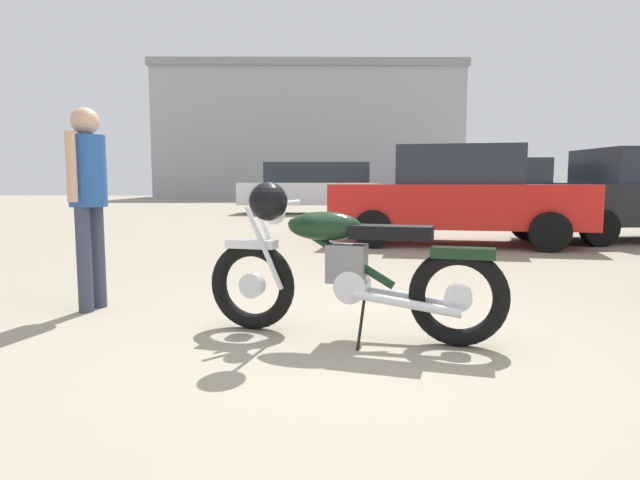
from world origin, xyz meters
TOP-DOWN VIEW (x-y plane):
  - ground_plane at (0.00, 0.00)m, footprint 80.00×80.00m
  - vintage_motorcycle at (-0.01, 0.19)m, footprint 2.06×0.73m
  - bystander at (-2.12, 0.82)m, footprint 0.30×0.46m
  - silver_sedan_mid at (1.70, 5.96)m, footprint 4.36×2.25m
  - pale_sedan_back at (-1.69, 14.94)m, footprint 4.77×2.12m
  - dark_sedan_left at (4.11, 13.12)m, footprint 3.91×1.85m
  - industrial_building at (-4.08, 37.11)m, footprint 21.67×14.01m

SIDE VIEW (x-z plane):
  - ground_plane at x=0.00m, z-range 0.00..0.00m
  - vintage_motorcycle at x=-0.01m, z-range -0.04..1.03m
  - silver_sedan_mid at x=1.70m, z-range 0.00..1.67m
  - dark_sedan_left at x=4.11m, z-range 0.03..1.81m
  - pale_sedan_back at x=-1.69m, z-range 0.07..1.81m
  - bystander at x=-2.12m, z-range 0.19..1.85m
  - industrial_building at x=-4.08m, z-range 0.01..9.00m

